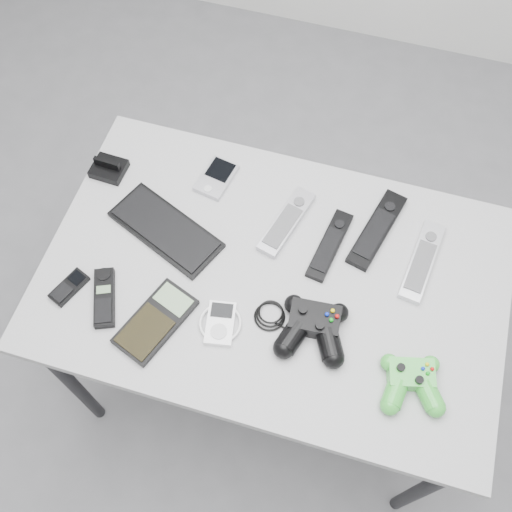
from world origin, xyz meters
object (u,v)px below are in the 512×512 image
(remote_black_a, at_px, (330,245))
(cordless_handset, at_px, (104,298))
(mp3_player, at_px, (220,323))
(controller_black, at_px, (313,326))
(remote_silver_b, at_px, (422,261))
(remote_silver_a, at_px, (287,222))
(desk, at_px, (273,287))
(remote_black_b, at_px, (377,229))
(controller_green, at_px, (412,381))
(pda_keyboard, at_px, (166,229))
(mobile_phone, at_px, (69,287))
(pda, at_px, (216,178))
(calculator, at_px, (156,321))

(remote_black_a, height_order, cordless_handset, cordless_handset)
(remote_black_a, distance_m, mp3_player, 0.33)
(controller_black, bearing_deg, remote_silver_b, 44.43)
(remote_silver_a, relative_size, controller_black, 0.76)
(mp3_player, bearing_deg, desk, 51.40)
(remote_black_b, distance_m, controller_green, 0.38)
(desk, relative_size, remote_black_b, 4.69)
(pda_keyboard, relative_size, mobile_phone, 3.01)
(pda, height_order, mobile_phone, pda)
(mobile_phone, height_order, controller_green, controller_green)
(remote_silver_b, bearing_deg, mp3_player, -137.62)
(pda, xyz_separation_m, remote_black_a, (0.32, -0.11, 0.00))
(mobile_phone, bearing_deg, mp3_player, 24.19)
(remote_black_a, distance_m, remote_silver_b, 0.22)
(mobile_phone, relative_size, calculator, 0.49)
(pda_keyboard, bearing_deg, cordless_handset, -85.38)
(pda, height_order, mp3_player, same)
(remote_silver_a, bearing_deg, pda, 174.53)
(mp3_player, height_order, controller_green, controller_green)
(remote_black_b, height_order, remote_silver_b, same)
(pda_keyboard, distance_m, pda, 0.19)
(mobile_phone, relative_size, controller_green, 0.65)
(remote_silver_a, relative_size, remote_black_a, 1.03)
(remote_silver_a, xyz_separation_m, controller_green, (0.36, -0.31, 0.01))
(remote_silver_a, height_order, remote_black_a, remote_silver_a)
(remote_silver_a, xyz_separation_m, remote_silver_b, (0.33, -0.01, -0.00))
(mobile_phone, xyz_separation_m, cordless_handset, (0.09, -0.00, 0.00))
(desk, xyz_separation_m, mp3_player, (-0.08, -0.15, 0.07))
(pda, relative_size, remote_black_b, 0.50)
(pda_keyboard, distance_m, remote_silver_b, 0.62)
(controller_green, bearing_deg, remote_black_a, 117.12)
(remote_silver_b, bearing_deg, mobile_phone, -151.31)
(pda_keyboard, distance_m, controller_green, 0.67)
(pda, relative_size, calculator, 0.60)
(remote_black_a, height_order, controller_green, controller_green)
(remote_silver_a, height_order, calculator, remote_silver_a)
(mp3_player, xyz_separation_m, controller_green, (0.43, -0.01, 0.01))
(desk, relative_size, remote_silver_a, 5.31)
(mp3_player, xyz_separation_m, controller_black, (0.20, 0.05, 0.02))
(desk, bearing_deg, remote_black_b, 41.97)
(remote_black_b, bearing_deg, remote_silver_b, -10.31)
(calculator, xyz_separation_m, controller_black, (0.34, 0.08, 0.02))
(remote_silver_a, relative_size, cordless_handset, 1.42)
(desk, distance_m, controller_green, 0.40)
(desk, bearing_deg, controller_green, -25.52)
(calculator, bearing_deg, remote_black_b, 61.65)
(mp3_player, bearing_deg, controller_green, -12.18)
(desk, bearing_deg, cordless_handset, -154.54)
(remote_black_a, relative_size, remote_silver_b, 0.89)
(remote_silver_a, distance_m, calculator, 0.40)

